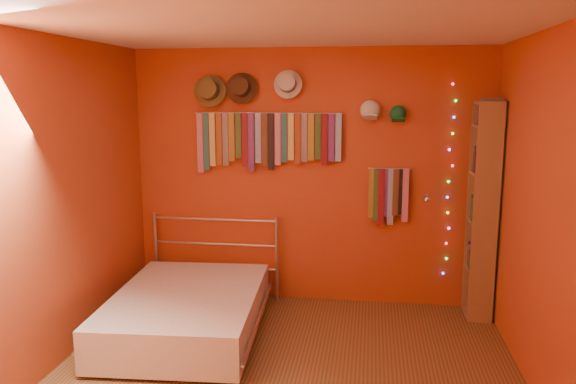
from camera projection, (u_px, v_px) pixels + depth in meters
The scene contains 15 objects.
back_wall at pixel (310, 177), 5.52m from camera, with size 3.50×0.02×2.50m, color #983E18.
right_wall at pixel (553, 224), 3.56m from camera, with size 0.02×3.50×2.50m, color #983E18.
left_wall at pixel (44, 208), 4.07m from camera, with size 0.02×3.50×2.50m, color #983E18.
ceiling at pixel (281, 25), 3.60m from camera, with size 3.50×3.50×0.02m, color white.
tie_rack at pixel (265, 138), 5.45m from camera, with size 1.45×0.03×0.60m.
small_tie_rack at pixel (388, 194), 5.37m from camera, with size 0.40×0.03×0.56m.
fedora_olive at pixel (209, 90), 5.42m from camera, with size 0.32×0.17×0.31m.
fedora_brown at pixel (241, 87), 5.37m from camera, with size 0.30×0.16×0.30m.
fedora_white at pixel (287, 83), 5.30m from camera, with size 0.27×0.15×0.27m.
cap_white at pixel (370, 111), 5.27m from camera, with size 0.19×0.23×0.19m.
cap_green at pixel (398, 114), 5.24m from camera, with size 0.17×0.21×0.17m.
fairy_lights at pixel (450, 182), 5.29m from camera, with size 0.06×0.02×1.83m.
reading_lamp at pixel (427, 199), 5.17m from camera, with size 0.06×0.28×0.08m.
bookshelf at pixel (488, 210), 5.11m from camera, with size 0.25×0.34×2.00m.
bed at pixel (187, 311), 4.86m from camera, with size 1.41×1.83×0.86m.
Camera 1 is at (0.60, -3.68, 2.07)m, focal length 35.00 mm.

